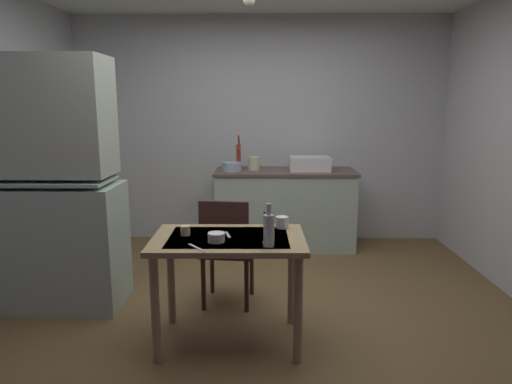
{
  "coord_description": "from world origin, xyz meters",
  "views": [
    {
      "loc": [
        0.03,
        -3.34,
        1.61
      ],
      "look_at": [
        -0.02,
        0.17,
        0.92
      ],
      "focal_mm": 32.24,
      "sensor_mm": 36.0,
      "label": 1
    }
  ],
  "objects_px": {
    "hand_pump": "(239,155)",
    "glass_bottle": "(269,229)",
    "dining_table": "(229,254)",
    "serving_bowl_wide": "(216,237)",
    "mug_dark": "(282,222)",
    "hutch_cabinet": "(54,193)",
    "sink_basin": "(309,163)",
    "chair_far_side": "(227,249)",
    "mixing_bowl_counter": "(232,167)"
  },
  "relations": [
    {
      "from": "glass_bottle",
      "to": "sink_basin",
      "type": "bearing_deg",
      "value": 78.44
    },
    {
      "from": "dining_table",
      "to": "serving_bowl_wide",
      "type": "bearing_deg",
      "value": -124.0
    },
    {
      "from": "dining_table",
      "to": "chair_far_side",
      "type": "height_order",
      "value": "chair_far_side"
    },
    {
      "from": "mug_dark",
      "to": "chair_far_side",
      "type": "bearing_deg",
      "value": 142.23
    },
    {
      "from": "hand_pump",
      "to": "mug_dark",
      "type": "height_order",
      "value": "hand_pump"
    },
    {
      "from": "mixing_bowl_counter",
      "to": "chair_far_side",
      "type": "distance_m",
      "value": 1.59
    },
    {
      "from": "dining_table",
      "to": "hand_pump",
      "type": "bearing_deg",
      "value": 91.21
    },
    {
      "from": "mug_dark",
      "to": "serving_bowl_wide",
      "type": "bearing_deg",
      "value": -141.84
    },
    {
      "from": "hand_pump",
      "to": "glass_bottle",
      "type": "bearing_deg",
      "value": -82.61
    },
    {
      "from": "mixing_bowl_counter",
      "to": "dining_table",
      "type": "xyz_separation_m",
      "value": [
        0.11,
        -2.08,
        -0.3
      ]
    },
    {
      "from": "mixing_bowl_counter",
      "to": "glass_bottle",
      "type": "height_order",
      "value": "glass_bottle"
    },
    {
      "from": "sink_basin",
      "to": "chair_far_side",
      "type": "xyz_separation_m",
      "value": [
        -0.8,
        -1.58,
        -0.47
      ]
    },
    {
      "from": "mug_dark",
      "to": "glass_bottle",
      "type": "distance_m",
      "value": 0.45
    },
    {
      "from": "hand_pump",
      "to": "glass_bottle",
      "type": "xyz_separation_m",
      "value": [
        0.31,
        -2.38,
        -0.19
      ]
    },
    {
      "from": "hand_pump",
      "to": "glass_bottle",
      "type": "height_order",
      "value": "hand_pump"
    },
    {
      "from": "hand_pump",
      "to": "serving_bowl_wide",
      "type": "distance_m",
      "value": 2.3
    },
    {
      "from": "sink_basin",
      "to": "chair_far_side",
      "type": "distance_m",
      "value": 1.83
    },
    {
      "from": "hutch_cabinet",
      "to": "chair_far_side",
      "type": "distance_m",
      "value": 1.42
    },
    {
      "from": "hutch_cabinet",
      "to": "sink_basin",
      "type": "bearing_deg",
      "value": 35.92
    },
    {
      "from": "hutch_cabinet",
      "to": "mug_dark",
      "type": "xyz_separation_m",
      "value": [
        1.76,
        -0.35,
        -0.14
      ]
    },
    {
      "from": "hand_pump",
      "to": "mixing_bowl_counter",
      "type": "height_order",
      "value": "hand_pump"
    },
    {
      "from": "hand_pump",
      "to": "dining_table",
      "type": "xyz_separation_m",
      "value": [
        0.05,
        -2.18,
        -0.42
      ]
    },
    {
      "from": "mixing_bowl_counter",
      "to": "serving_bowl_wide",
      "type": "bearing_deg",
      "value": -88.87
    },
    {
      "from": "glass_bottle",
      "to": "hand_pump",
      "type": "bearing_deg",
      "value": 97.39
    },
    {
      "from": "serving_bowl_wide",
      "to": "glass_bottle",
      "type": "xyz_separation_m",
      "value": [
        0.33,
        -0.09,
        0.08
      ]
    },
    {
      "from": "mug_dark",
      "to": "dining_table",
      "type": "bearing_deg",
      "value": -146.93
    },
    {
      "from": "glass_bottle",
      "to": "dining_table",
      "type": "bearing_deg",
      "value": 143.2
    },
    {
      "from": "mixing_bowl_counter",
      "to": "mug_dark",
      "type": "xyz_separation_m",
      "value": [
        0.47,
        -1.85,
        -0.14
      ]
    },
    {
      "from": "dining_table",
      "to": "serving_bowl_wide",
      "type": "relative_size",
      "value": 9.3
    },
    {
      "from": "serving_bowl_wide",
      "to": "sink_basin",
      "type": "bearing_deg",
      "value": 70.14
    },
    {
      "from": "mixing_bowl_counter",
      "to": "serving_bowl_wide",
      "type": "height_order",
      "value": "mixing_bowl_counter"
    },
    {
      "from": "serving_bowl_wide",
      "to": "glass_bottle",
      "type": "height_order",
      "value": "glass_bottle"
    },
    {
      "from": "dining_table",
      "to": "serving_bowl_wide",
      "type": "height_order",
      "value": "serving_bowl_wide"
    },
    {
      "from": "hutch_cabinet",
      "to": "serving_bowl_wide",
      "type": "bearing_deg",
      "value": -27.19
    },
    {
      "from": "hand_pump",
      "to": "mixing_bowl_counter",
      "type": "bearing_deg",
      "value": -125.04
    },
    {
      "from": "hand_pump",
      "to": "mixing_bowl_counter",
      "type": "distance_m",
      "value": 0.17
    },
    {
      "from": "glass_bottle",
      "to": "mug_dark",
      "type": "bearing_deg",
      "value": 77.18
    },
    {
      "from": "hutch_cabinet",
      "to": "glass_bottle",
      "type": "bearing_deg",
      "value": -25.05
    },
    {
      "from": "sink_basin",
      "to": "serving_bowl_wide",
      "type": "bearing_deg",
      "value": -109.86
    },
    {
      "from": "mug_dark",
      "to": "glass_bottle",
      "type": "relative_size",
      "value": 0.33
    },
    {
      "from": "mixing_bowl_counter",
      "to": "hutch_cabinet",
      "type": "bearing_deg",
      "value": -130.68
    },
    {
      "from": "sink_basin",
      "to": "glass_bottle",
      "type": "distance_m",
      "value": 2.38
    },
    {
      "from": "serving_bowl_wide",
      "to": "mug_dark",
      "type": "bearing_deg",
      "value": 38.16
    },
    {
      "from": "sink_basin",
      "to": "mixing_bowl_counter",
      "type": "distance_m",
      "value": 0.85
    },
    {
      "from": "mixing_bowl_counter",
      "to": "mug_dark",
      "type": "distance_m",
      "value": 1.91
    },
    {
      "from": "mug_dark",
      "to": "hand_pump",
      "type": "bearing_deg",
      "value": 101.79
    },
    {
      "from": "dining_table",
      "to": "mug_dark",
      "type": "distance_m",
      "value": 0.46
    },
    {
      "from": "chair_far_side",
      "to": "sink_basin",
      "type": "bearing_deg",
      "value": 63.16
    },
    {
      "from": "chair_far_side",
      "to": "mug_dark",
      "type": "distance_m",
      "value": 0.61
    },
    {
      "from": "dining_table",
      "to": "glass_bottle",
      "type": "distance_m",
      "value": 0.4
    }
  ]
}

